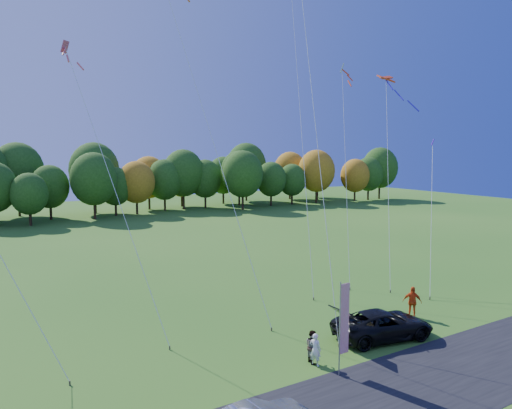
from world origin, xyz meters
TOP-DOWN VIEW (x-y plane):
  - ground at (0.00, 0.00)m, footprint 160.00×160.00m
  - asphalt_strip at (0.00, -4.00)m, footprint 90.00×6.00m
  - tree_line at (0.00, 55.00)m, footprint 116.00×12.00m
  - black_suv at (4.68, 0.66)m, footprint 5.88×3.54m
  - person_tailgate_a at (-0.50, -0.03)m, footprint 0.57×0.67m
  - person_tailgate_b at (-0.39, 0.33)m, footprint 0.73×0.86m
  - person_east at (8.69, 2.14)m, footprint 1.09×1.12m
  - feather_flag at (-0.01, -1.39)m, footprint 0.57×0.08m
  - kite_delta_blue at (-1.20, 9.77)m, footprint 4.39×11.06m
  - kite_parafoil_orange at (9.20, 14.49)m, footprint 8.93×13.93m
  - kite_delta_red at (3.34, 5.03)m, footprint 4.30×8.93m
  - kite_parafoil_rainbow at (14.06, 9.38)m, footprint 7.03×6.65m
  - kite_diamond_white at (11.48, 11.31)m, footprint 4.77×6.57m
  - kite_diamond_pink at (-6.98, 9.46)m, footprint 3.37×8.94m
  - kite_diamond_blue_low at (15.17, 6.14)m, footprint 5.96×5.14m

SIDE VIEW (x-z plane):
  - ground at x=0.00m, z-range 0.00..0.00m
  - tree_line at x=0.00m, z-range -5.00..5.00m
  - asphalt_strip at x=0.00m, z-range 0.00..0.01m
  - black_suv at x=4.68m, z-range 0.00..1.53m
  - person_tailgate_a at x=-0.50m, z-range 0.00..1.56m
  - person_tailgate_b at x=-0.39m, z-range 0.00..1.57m
  - person_east at x=8.69m, z-range 0.00..1.88m
  - feather_flag at x=-0.01m, z-range 0.48..4.78m
  - kite_diamond_blue_low at x=15.17m, z-range -0.17..10.90m
  - kite_parafoil_rainbow at x=14.06m, z-range -0.15..16.28m
  - kite_diamond_pink at x=-6.98m, z-range -0.24..16.45m
  - kite_diamond_white at x=11.48m, z-range -0.26..17.14m
  - kite_delta_blue at x=-1.20m, z-range -0.32..24.22m
  - kite_delta_red at x=3.34m, z-range -0.26..24.23m
  - kite_parafoil_orange at x=9.20m, z-range -0.24..30.62m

